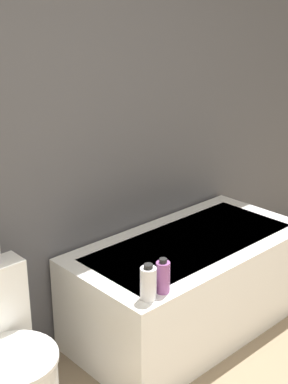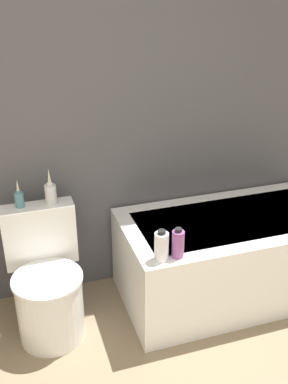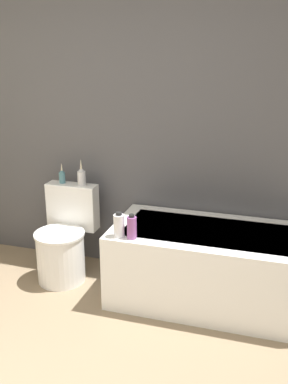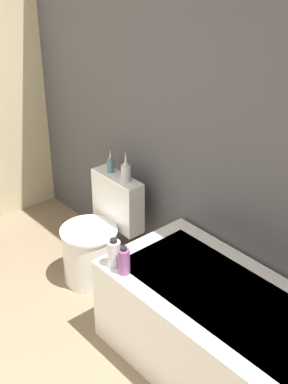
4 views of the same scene
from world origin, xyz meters
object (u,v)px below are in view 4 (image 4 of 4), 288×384
object	(u,v)px
vase_silver	(126,171)
vase_gold	(110,164)
toilet	(97,240)
shampoo_bottle_short	(124,261)
shampoo_bottle_tall	(114,253)
bathtub	(223,335)

from	to	relation	value
vase_silver	vase_gold	bearing A→B (deg)	177.74
toilet	vase_silver	size ratio (longest dim) A/B	3.39
vase_gold	shampoo_bottle_short	size ratio (longest dim) A/B	0.98
vase_silver	shampoo_bottle_tall	bearing A→B (deg)	-44.72
vase_silver	shampoo_bottle_tall	distance (m)	0.75
bathtub	vase_gold	size ratio (longest dim) A/B	8.40
vase_silver	shampoo_bottle_short	xyz separation A→B (m)	(0.61, -0.51, -0.17)
vase_silver	shampoo_bottle_tall	size ratio (longest dim) A/B	1.22
vase_gold	toilet	bearing A→B (deg)	-66.46
toilet	vase_silver	world-z (taller)	vase_silver
vase_gold	shampoo_bottle_tall	xyz separation A→B (m)	(0.70, -0.52, -0.15)
toilet	shampoo_bottle_short	size ratio (longest dim) A/B	4.22
vase_silver	toilet	bearing A→B (deg)	-114.28
toilet	shampoo_bottle_tall	world-z (taller)	shampoo_bottle_tall
toilet	shampoo_bottle_short	xyz separation A→B (m)	(0.70, -0.31, 0.35)
vase_gold	vase_silver	xyz separation A→B (m)	(0.18, -0.01, 0.02)
vase_gold	shampoo_bottle_short	world-z (taller)	vase_gold
bathtub	shampoo_bottle_tall	xyz separation A→B (m)	(-0.62, -0.29, 0.37)
bathtub	shampoo_bottle_tall	world-z (taller)	shampoo_bottle_tall
bathtub	toilet	world-z (taller)	toilet
bathtub	shampoo_bottle_short	xyz separation A→B (m)	(-0.53, -0.29, 0.37)
bathtub	vase_gold	distance (m)	1.44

